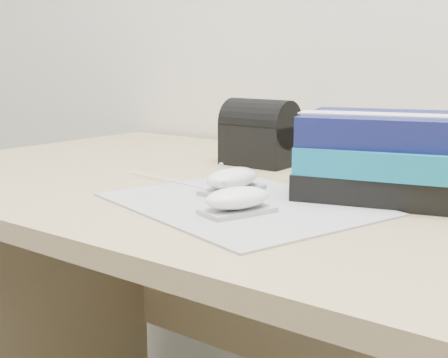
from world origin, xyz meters
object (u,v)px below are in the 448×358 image
Objects in this scene: desk at (330,319)px; book_stack at (390,156)px; mouse_rear at (232,180)px; mouse_front at (237,200)px; pouch at (260,133)px.

book_stack is at bearing -9.47° from desk.
book_stack is (0.20, 0.13, 0.04)m from mouse_rear.
mouse_front is at bearing -115.94° from book_stack.
desk is 0.31m from mouse_rear.
mouse_rear is at bearing -64.61° from pouch.
mouse_rear reaches higher than desk.
mouse_front is 0.81× the size of pouch.
pouch is at bearing 120.07° from mouse_front.
pouch is at bearing 115.39° from mouse_rear.
pouch reaches higher than book_stack.
book_stack reaches higher than desk.
pouch is at bearing 156.07° from desk.
book_stack is at bearing 64.06° from mouse_front.
pouch is (-0.12, 0.25, 0.04)m from mouse_rear.
mouse_rear is at bearing -146.05° from book_stack.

